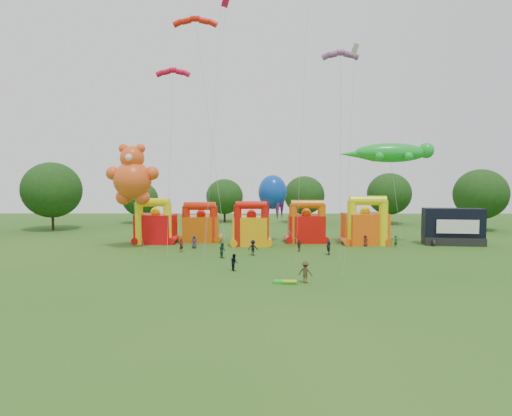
{
  "coord_description": "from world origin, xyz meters",
  "views": [
    {
      "loc": [
        -1.12,
        -36.77,
        9.57
      ],
      "look_at": [
        -1.51,
        18.0,
        5.74
      ],
      "focal_mm": 32.0,
      "sensor_mm": 36.0,
      "label": 1
    }
  ],
  "objects_px": {
    "bouncy_castle_2": "(251,228)",
    "teddy_bear_kite": "(134,187)",
    "stage_trailer": "(453,227)",
    "octopus_kite": "(281,213)",
    "bouncy_castle_0": "(155,226)",
    "spectator_4": "(299,245)",
    "gecko_kite": "(392,166)",
    "spectator_0": "(194,242)"
  },
  "relations": [
    {
      "from": "bouncy_castle_0",
      "to": "bouncy_castle_2",
      "type": "height_order",
      "value": "bouncy_castle_0"
    },
    {
      "from": "bouncy_castle_2",
      "to": "spectator_0",
      "type": "distance_m",
      "value": 8.12
    },
    {
      "from": "teddy_bear_kite",
      "to": "spectator_0",
      "type": "xyz_separation_m",
      "value": [
        7.73,
        0.61,
        -7.37
      ]
    },
    {
      "from": "gecko_kite",
      "to": "bouncy_castle_0",
      "type": "bearing_deg",
      "value": 178.9
    },
    {
      "from": "teddy_bear_kite",
      "to": "spectator_0",
      "type": "height_order",
      "value": "teddy_bear_kite"
    },
    {
      "from": "stage_trailer",
      "to": "spectator_4",
      "type": "xyz_separation_m",
      "value": [
        -22.02,
        -5.95,
        -1.71
      ]
    },
    {
      "from": "bouncy_castle_0",
      "to": "gecko_kite",
      "type": "relative_size",
      "value": 0.45
    },
    {
      "from": "stage_trailer",
      "to": "octopus_kite",
      "type": "bearing_deg",
      "value": 176.97
    },
    {
      "from": "stage_trailer",
      "to": "bouncy_castle_2",
      "type": "bearing_deg",
      "value": -178.04
    },
    {
      "from": "gecko_kite",
      "to": "teddy_bear_kite",
      "type": "bearing_deg",
      "value": -172.56
    },
    {
      "from": "gecko_kite",
      "to": "stage_trailer",
      "type": "bearing_deg",
      "value": -2.93
    },
    {
      "from": "gecko_kite",
      "to": "spectator_0",
      "type": "xyz_separation_m",
      "value": [
        -27.19,
        -3.95,
        -10.19
      ]
    },
    {
      "from": "stage_trailer",
      "to": "gecko_kite",
      "type": "distance_m",
      "value": 12.11
    },
    {
      "from": "teddy_bear_kite",
      "to": "spectator_4",
      "type": "height_order",
      "value": "teddy_bear_kite"
    },
    {
      "from": "octopus_kite",
      "to": "bouncy_castle_0",
      "type": "bearing_deg",
      "value": -179.38
    },
    {
      "from": "bouncy_castle_0",
      "to": "octopus_kite",
      "type": "xyz_separation_m",
      "value": [
        17.89,
        0.19,
        1.81
      ]
    },
    {
      "from": "octopus_kite",
      "to": "spectator_4",
      "type": "xyz_separation_m",
      "value": [
        2.03,
        -7.22,
        -3.51
      ]
    },
    {
      "from": "bouncy_castle_2",
      "to": "teddy_bear_kite",
      "type": "distance_m",
      "value": 16.68
    },
    {
      "from": "bouncy_castle_0",
      "to": "bouncy_castle_2",
      "type": "distance_m",
      "value": 13.91
    },
    {
      "from": "teddy_bear_kite",
      "to": "octopus_kite",
      "type": "bearing_deg",
      "value": 15.52
    },
    {
      "from": "bouncy_castle_2",
      "to": "teddy_bear_kite",
      "type": "height_order",
      "value": "teddy_bear_kite"
    },
    {
      "from": "bouncy_castle_0",
      "to": "stage_trailer",
      "type": "relative_size",
      "value": 0.78
    },
    {
      "from": "spectator_0",
      "to": "spectator_4",
      "type": "bearing_deg",
      "value": -22.94
    },
    {
      "from": "stage_trailer",
      "to": "teddy_bear_kite",
      "type": "height_order",
      "value": "teddy_bear_kite"
    },
    {
      "from": "stage_trailer",
      "to": "gecko_kite",
      "type": "relative_size",
      "value": 0.58
    },
    {
      "from": "bouncy_castle_2",
      "to": "spectator_0",
      "type": "bearing_deg",
      "value": -161.41
    },
    {
      "from": "spectator_4",
      "to": "stage_trailer",
      "type": "bearing_deg",
      "value": 148.0
    },
    {
      "from": "spectator_4",
      "to": "octopus_kite",
      "type": "bearing_deg",
      "value": -121.44
    },
    {
      "from": "gecko_kite",
      "to": "octopus_kite",
      "type": "relative_size",
      "value": 1.46
    },
    {
      "from": "spectator_4",
      "to": "spectator_0",
      "type": "bearing_deg",
      "value": -57.21
    },
    {
      "from": "teddy_bear_kite",
      "to": "bouncy_castle_0",
      "type": "bearing_deg",
      "value": 73.54
    },
    {
      "from": "spectator_0",
      "to": "spectator_4",
      "type": "height_order",
      "value": "spectator_0"
    },
    {
      "from": "bouncy_castle_0",
      "to": "spectator_4",
      "type": "bearing_deg",
      "value": -19.44
    },
    {
      "from": "bouncy_castle_2",
      "to": "spectator_4",
      "type": "bearing_deg",
      "value": -38.95
    },
    {
      "from": "stage_trailer",
      "to": "teddy_bear_kite",
      "type": "xyz_separation_m",
      "value": [
        -43.47,
        -4.12,
        5.74
      ]
    },
    {
      "from": "stage_trailer",
      "to": "octopus_kite",
      "type": "distance_m",
      "value": 24.14
    },
    {
      "from": "spectator_4",
      "to": "gecko_kite",
      "type": "bearing_deg",
      "value": 158.25
    },
    {
      "from": "bouncy_castle_2",
      "to": "octopus_kite",
      "type": "relative_size",
      "value": 0.63
    },
    {
      "from": "stage_trailer",
      "to": "spectator_4",
      "type": "distance_m",
      "value": 22.87
    },
    {
      "from": "bouncy_castle_0",
      "to": "stage_trailer",
      "type": "bearing_deg",
      "value": -1.48
    },
    {
      "from": "spectator_0",
      "to": "bouncy_castle_2",
      "type": "bearing_deg",
      "value": 5.74
    },
    {
      "from": "teddy_bear_kite",
      "to": "gecko_kite",
      "type": "height_order",
      "value": "gecko_kite"
    }
  ]
}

